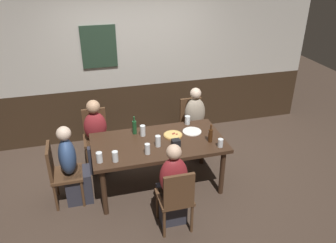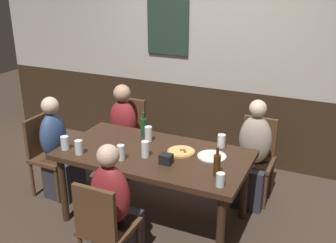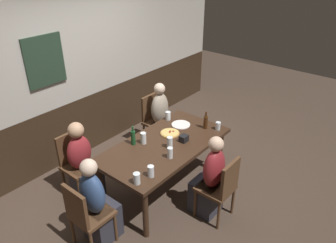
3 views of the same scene
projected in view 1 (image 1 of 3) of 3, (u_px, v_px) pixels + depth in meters
The scene contains 23 objects.
ground_plane at pixel (159, 185), 4.92m from camera, with size 12.00×12.00×0.00m, color #423328.
wall_back at pixel (135, 65), 5.74m from camera, with size 6.40×0.13×2.60m.
dining_table at pixel (158, 146), 4.62m from camera, with size 1.80×0.94×0.74m.
chair_mid_near at pixel (176, 197), 3.94m from camera, with size 0.40×0.40×0.88m.
chair_right_far at pixel (192, 122), 5.64m from camera, with size 0.40×0.40×0.88m.
chair_head_west at pixel (60, 171), 4.39m from camera, with size 0.40×0.40×0.88m.
chair_left_far at pixel (96, 134), 5.27m from camera, with size 0.40×0.40×0.88m.
person_mid_near at pixel (172, 190), 4.09m from camera, with size 0.34×0.37×1.13m.
person_right_far at pixel (195, 127), 5.51m from camera, with size 0.34×0.37×1.14m.
person_head_west at pixel (73, 170), 4.44m from camera, with size 0.37×0.34×1.13m.
person_left_far at pixel (97, 140), 5.14m from camera, with size 0.34×0.37×1.11m.
pizza at pixel (173, 135), 4.72m from camera, with size 0.26×0.26×0.03m.
highball_clear at pixel (220, 143), 4.45m from camera, with size 0.07×0.07×0.11m.
pint_glass_amber at pixel (158, 142), 4.45m from camera, with size 0.07×0.07×0.15m.
pint_glass_stout at pixel (99, 158), 4.13m from camera, with size 0.08×0.08×0.13m.
pint_glass_pale at pixel (187, 120), 5.02m from camera, with size 0.08×0.08×0.13m.
beer_glass_tall at pixel (143, 131), 4.70m from camera, with size 0.07×0.07×0.16m.
tumbler_water at pixel (147, 149), 4.29m from camera, with size 0.07×0.07×0.14m.
tumbler_short at pixel (115, 157), 4.14m from camera, with size 0.07×0.07×0.14m.
beer_bottle_green at pixel (134, 127), 4.74m from camera, with size 0.06×0.06×0.26m.
beer_bottle_brown at pixel (210, 135), 4.54m from camera, with size 0.06×0.06×0.26m.
plate_white_large at pixel (192, 131), 4.82m from camera, with size 0.27×0.27×0.01m, color white.
condiment_caddy at pixel (176, 143), 4.47m from camera, with size 0.11×0.09×0.09m, color black.
Camera 1 is at (-0.89, -3.85, 3.09)m, focal length 36.11 mm.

